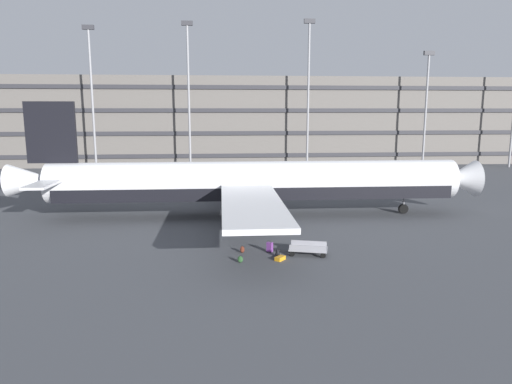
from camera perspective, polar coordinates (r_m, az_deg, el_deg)
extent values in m
plane|color=#424449|center=(44.18, 3.65, -2.79)|extent=(600.00, 600.00, 0.00)
cube|color=#605B56|center=(89.41, -0.64, 8.78)|extent=(159.99, 14.53, 15.83)
cube|color=#2D2D33|center=(82.41, -0.27, 4.54)|extent=(158.39, 0.24, 0.70)
cube|color=#2D2D33|center=(82.13, -0.27, 7.29)|extent=(158.39, 0.24, 0.70)
cube|color=#2D2D33|center=(82.04, -0.27, 10.05)|extent=(158.39, 0.24, 0.70)
cube|color=#2D2D33|center=(82.15, -0.27, 12.82)|extent=(158.39, 0.24, 0.70)
cylinder|color=silver|center=(42.89, -0.02, 1.41)|extent=(37.57, 3.83, 3.61)
cube|color=black|center=(43.04, -0.02, 0.11)|extent=(36.07, 3.74, 1.15)
cone|color=silver|center=(48.54, 23.94, 1.55)|extent=(2.91, 3.44, 3.43)
cone|color=silver|center=(45.93, -25.82, 1.32)|extent=(4.35, 2.91, 2.89)
cube|color=black|center=(44.90, -24.00, 6.73)|extent=(4.33, 0.39, 5.41)
cube|color=silver|center=(48.35, -21.87, 2.20)|extent=(1.83, 5.42, 0.20)
cube|color=silver|center=(41.93, -24.65, 0.93)|extent=(1.83, 5.42, 0.20)
cube|color=silver|center=(52.45, -1.91, 2.67)|extent=(4.49, 15.80, 0.36)
cube|color=silver|center=(33.34, -0.48, -1.53)|extent=(4.49, 15.80, 0.36)
cylinder|color=#9E9EA3|center=(49.85, -1.19, 0.79)|extent=(2.59, 2.00, 1.98)
cylinder|color=#9E9EA3|center=(36.41, 0.01, -2.62)|extent=(2.59, 2.00, 1.98)
cylinder|color=black|center=(46.68, 17.73, -1.99)|extent=(0.90, 0.36, 0.90)
cylinder|color=slate|center=(46.54, 17.78, -1.05)|extent=(0.20, 0.20, 1.55)
cylinder|color=black|center=(44.82, -2.09, -2.00)|extent=(0.90, 0.36, 0.90)
cylinder|color=slate|center=(44.67, -2.09, -1.02)|extent=(0.20, 0.20, 1.55)
cylinder|color=black|center=(41.83, -1.92, -2.86)|extent=(0.90, 0.36, 0.90)
cylinder|color=slate|center=(41.67, -1.92, -1.82)|extent=(0.20, 0.20, 1.55)
cylinder|color=gray|center=(79.59, -19.55, 10.40)|extent=(0.36, 0.36, 22.28)
cube|color=#333338|center=(80.62, -20.04, 18.58)|extent=(1.80, 0.50, 0.70)
cylinder|color=gray|center=(77.19, -8.29, 11.20)|extent=(0.36, 0.36, 23.11)
cube|color=#333338|center=(78.39, -8.52, 19.93)|extent=(1.80, 0.50, 0.70)
cylinder|color=gray|center=(78.51, 6.46, 11.44)|extent=(0.36, 0.36, 23.72)
cube|color=#333338|center=(79.78, 6.64, 20.23)|extent=(1.80, 0.50, 0.70)
cylinder|color=gray|center=(84.73, 20.21, 9.17)|extent=(0.36, 0.36, 18.95)
cube|color=#333338|center=(85.27, 20.62, 15.77)|extent=(1.80, 0.50, 0.70)
cube|color=#72388C|center=(32.40, 1.71, -6.80)|extent=(0.47, 0.44, 0.67)
cylinder|color=#333338|center=(32.29, 1.47, -6.14)|extent=(0.02, 0.02, 0.11)
cylinder|color=#333338|center=(32.18, 1.81, -6.20)|extent=(0.02, 0.02, 0.11)
cube|color=black|center=(32.22, 1.64, -6.08)|extent=(0.19, 0.15, 0.02)
cylinder|color=black|center=(32.67, 1.55, -7.32)|extent=(0.05, 0.05, 0.05)
cylinder|color=black|center=(32.51, 2.04, -7.41)|extent=(0.05, 0.05, 0.05)
cylinder|color=black|center=(32.51, 1.37, -7.40)|extent=(0.05, 0.05, 0.05)
cylinder|color=black|center=(32.35, 1.86, -7.49)|extent=(0.05, 0.05, 0.05)
cube|color=orange|center=(30.85, 3.00, -8.18)|extent=(0.80, 0.83, 0.26)
cube|color=black|center=(31.16, 3.40, -7.99)|extent=(0.18, 0.16, 0.02)
ellipsoid|color=black|center=(31.57, 2.67, -7.51)|extent=(0.25, 0.34, 0.51)
ellipsoid|color=black|center=(31.57, 2.49, -7.65)|extent=(0.12, 0.24, 0.23)
torus|color=black|center=(31.49, 2.74, -7.05)|extent=(0.02, 0.08, 0.08)
cube|color=black|center=(31.50, 2.89, -7.55)|extent=(0.03, 0.04, 0.43)
cube|color=black|center=(31.67, 2.83, -7.46)|extent=(0.03, 0.04, 0.43)
ellipsoid|color=#592619|center=(32.35, -1.71, -7.11)|extent=(0.36, 0.30, 0.46)
ellipsoid|color=#592619|center=(32.27, -1.75, -7.28)|extent=(0.24, 0.16, 0.21)
torus|color=black|center=(32.31, -1.69, -6.69)|extent=(0.08, 0.03, 0.08)
cube|color=black|center=(32.42, -1.52, -7.07)|extent=(0.04, 0.03, 0.39)
cube|color=black|center=(32.46, -1.81, -7.05)|extent=(0.04, 0.03, 0.39)
ellipsoid|color=#264C26|center=(30.31, -1.96, -8.31)|extent=(0.40, 0.29, 0.45)
ellipsoid|color=#264C26|center=(30.25, -2.00, -8.48)|extent=(0.26, 0.16, 0.20)
torus|color=black|center=(30.26, -1.94, -7.87)|extent=(0.08, 0.04, 0.08)
cube|color=black|center=(30.37, -1.73, -8.27)|extent=(0.04, 0.03, 0.38)
cube|color=black|center=(30.41, -2.09, -8.25)|extent=(0.04, 0.03, 0.38)
cube|color=gray|center=(32.03, 6.46, -6.99)|extent=(2.85, 1.93, 0.12)
cylinder|color=#4C4C51|center=(32.24, 3.50, -7.28)|extent=(0.69, 0.23, 0.05)
cube|color=gray|center=(31.38, 6.39, -6.97)|extent=(2.40, 0.68, 0.40)
cube|color=gray|center=(32.57, 6.55, -6.34)|extent=(2.40, 0.68, 0.40)
cylinder|color=black|center=(31.66, 4.49, -7.62)|extent=(0.37, 0.19, 0.36)
cylinder|color=black|center=(32.71, 4.69, -7.04)|extent=(0.37, 0.19, 0.36)
cylinder|color=black|center=(31.53, 8.29, -7.77)|extent=(0.37, 0.19, 0.36)
cylinder|color=black|center=(32.58, 8.36, -7.18)|extent=(0.37, 0.19, 0.36)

